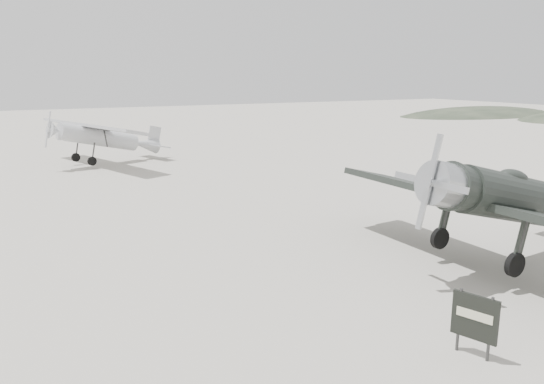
{
  "coord_description": "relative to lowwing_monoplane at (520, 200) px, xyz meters",
  "views": [
    {
      "loc": [
        -10.25,
        -12.59,
        5.59
      ],
      "look_at": [
        -1.78,
        3.65,
        1.5
      ],
      "focal_mm": 35.0,
      "sensor_mm": 36.0,
      "label": 1
    }
  ],
  "objects": [
    {
      "name": "highwing_monoplane",
      "position": [
        -7.46,
        24.26,
        -0.07
      ],
      "size": [
        7.71,
        10.7,
        3.05
      ],
      "rotation": [
        0.0,
        0.23,
        0.31
      ],
      "color": "#ADAFB3",
      "rests_on": "ground"
    },
    {
      "name": "hill_northeast",
      "position": [
        46.86,
        42.62,
        -1.98
      ],
      "size": [
        32.0,
        16.0,
        5.2
      ],
      "primitive_type": "ellipsoid",
      "color": "#283325",
      "rests_on": "ground"
    },
    {
      "name": "lowwing_monoplane",
      "position": [
        0.0,
        0.0,
        0.0
      ],
      "size": [
        8.31,
        11.54,
        3.75
      ],
      "rotation": [
        0.0,
        0.24,
        0.03
      ],
      "color": "black",
      "rests_on": "ground"
    },
    {
      "name": "sign_board",
      "position": [
        -5.26,
        -3.17,
        -1.17
      ],
      "size": [
        0.38,
        0.91,
        1.36
      ],
      "rotation": [
        0.0,
        0.0,
        0.35
      ],
      "color": "#333333",
      "rests_on": "ground"
    },
    {
      "name": "ground",
      "position": [
        -3.14,
        2.62,
        -1.98
      ],
      "size": [
        160.0,
        160.0,
        0.0
      ],
      "primitive_type": "plane",
      "color": "#AAA396",
      "rests_on": "ground"
    }
  ]
}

